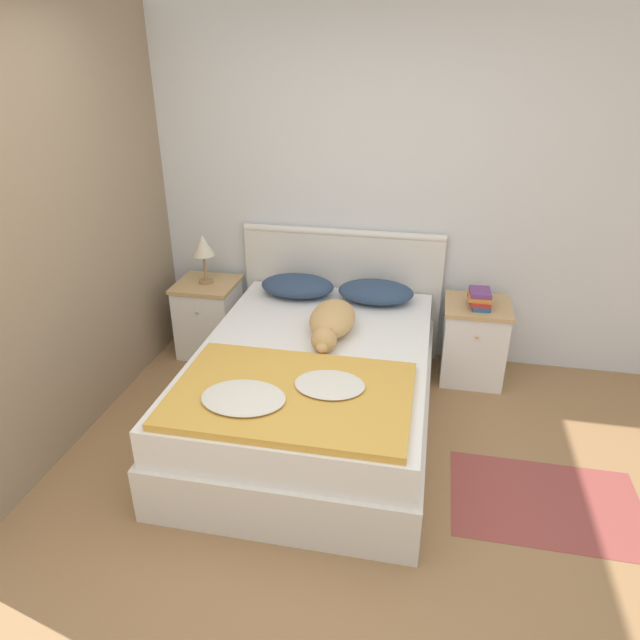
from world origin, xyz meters
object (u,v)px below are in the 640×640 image
object	(u,v)px
nightstand_right	(473,341)
book_stack	(480,298)
pillow_right	(376,292)
dog	(332,321)
table_lamp	(203,247)
nightstand_left	(209,317)
pillow_left	(298,286)
bed	(314,388)

from	to	relation	value
nightstand_right	book_stack	size ratio (longest dim) A/B	2.49
pillow_right	book_stack	world-z (taller)	book_stack
dog	table_lamp	bearing A→B (deg)	151.77
pillow_right	table_lamp	world-z (taller)	table_lamp
nightstand_right	book_stack	bearing A→B (deg)	-88.86
nightstand_left	pillow_left	bearing A→B (deg)	-0.72
pillow_left	pillow_right	xyz separation A→B (m)	(0.59, 0.00, 0.00)
pillow_right	nightstand_right	bearing A→B (deg)	0.72
nightstand_left	pillow_left	world-z (taller)	pillow_left
nightstand_left	pillow_right	distance (m)	1.36
nightstand_right	table_lamp	world-z (taller)	table_lamp
bed	table_lamp	size ratio (longest dim) A/B	5.41
pillow_right	dog	size ratio (longest dim) A/B	0.77
book_stack	pillow_right	bearing A→B (deg)	178.43
nightstand_left	pillow_left	xyz separation A→B (m)	(0.73, -0.01, 0.33)
bed	dog	xyz separation A→B (m)	(0.07, 0.23, 0.37)
table_lamp	dog	bearing A→B (deg)	-28.23
nightstand_right	pillow_left	world-z (taller)	pillow_left
bed	dog	bearing A→B (deg)	72.24
nightstand_right	dog	xyz separation A→B (m)	(-0.95, -0.58, 0.35)
nightstand_left	pillow_right	world-z (taller)	pillow_right
book_stack	pillow_left	bearing A→B (deg)	179.13
nightstand_left	table_lamp	size ratio (longest dim) A/B	1.56
bed	pillow_left	distance (m)	0.93
nightstand_left	nightstand_right	xyz separation A→B (m)	(2.05, 0.00, 0.00)
book_stack	table_lamp	size ratio (longest dim) A/B	0.62
pillow_left	nightstand_left	bearing A→B (deg)	179.28
nightstand_right	book_stack	world-z (taller)	book_stack
nightstand_left	dog	world-z (taller)	dog
bed	pillow_right	world-z (taller)	pillow_right
bed	pillow_left	world-z (taller)	pillow_left
nightstand_right	pillow_right	distance (m)	0.80
bed	pillow_left	xyz separation A→B (m)	(-0.29, 0.80, 0.36)
nightstand_right	nightstand_left	bearing A→B (deg)	180.00
dog	book_stack	bearing A→B (deg)	30.29
book_stack	nightstand_left	bearing A→B (deg)	179.18
pillow_right	table_lamp	bearing A→B (deg)	179.43
bed	nightstand_right	distance (m)	1.31
pillow_left	book_stack	bearing A→B (deg)	-0.87
bed	table_lamp	bearing A→B (deg)	141.43
pillow_left	bed	bearing A→B (deg)	-69.96
book_stack	bed	bearing A→B (deg)	-142.60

